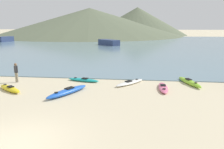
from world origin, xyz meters
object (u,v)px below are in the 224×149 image
at_px(kayak_on_sand_2, 163,88).
at_px(kayak_on_sand_3, 189,82).
at_px(kayak_on_sand_4, 10,89).
at_px(kayak_on_sand_0, 84,80).
at_px(kayak_on_sand_5, 130,83).
at_px(moored_boat_1, 109,42).
at_px(kayak_on_sand_1, 68,91).
at_px(person_near_waterline, 16,71).
at_px(moored_boat_0, 5,39).

height_order(kayak_on_sand_2, kayak_on_sand_3, kayak_on_sand_3).
bearing_deg(kayak_on_sand_4, kayak_on_sand_0, 34.65).
relative_size(kayak_on_sand_3, kayak_on_sand_4, 1.26).
relative_size(kayak_on_sand_5, moored_boat_1, 0.52).
distance_m(kayak_on_sand_2, kayak_on_sand_3, 2.76).
height_order(kayak_on_sand_1, kayak_on_sand_4, kayak_on_sand_1).
distance_m(kayak_on_sand_1, person_near_waterline, 5.68).
relative_size(kayak_on_sand_0, kayak_on_sand_4, 1.09).
bearing_deg(kayak_on_sand_2, kayak_on_sand_4, -171.62).
xyz_separation_m(kayak_on_sand_1, kayak_on_sand_4, (-4.29, 0.27, -0.03)).
xyz_separation_m(kayak_on_sand_5, moored_boat_1, (-5.83, 32.19, 0.54)).
distance_m(kayak_on_sand_1, kayak_on_sand_3, 9.39).
relative_size(kayak_on_sand_0, kayak_on_sand_1, 0.81).
distance_m(kayak_on_sand_1, kayak_on_sand_5, 5.04).
relative_size(kayak_on_sand_4, moored_boat_1, 0.48).
height_order(kayak_on_sand_0, person_near_waterline, person_near_waterline).
distance_m(kayak_on_sand_0, kayak_on_sand_5, 3.84).
bearing_deg(person_near_waterline, kayak_on_sand_4, -71.70).
xyz_separation_m(kayak_on_sand_0, kayak_on_sand_4, (-4.54, -3.14, 0.03)).
distance_m(kayak_on_sand_2, kayak_on_sand_4, 10.91).
xyz_separation_m(kayak_on_sand_1, moored_boat_0, (-30.91, 42.14, 0.56)).
relative_size(kayak_on_sand_1, moored_boat_0, 0.71).
distance_m(kayak_on_sand_0, moored_boat_0, 49.71).
relative_size(kayak_on_sand_0, moored_boat_1, 0.53).
bearing_deg(kayak_on_sand_4, person_near_waterline, 108.30).
bearing_deg(person_near_waterline, kayak_on_sand_2, -3.29).
distance_m(person_near_waterline, moored_boat_1, 32.80).
distance_m(kayak_on_sand_0, kayak_on_sand_4, 5.52).
height_order(kayak_on_sand_4, person_near_waterline, person_near_waterline).
bearing_deg(kayak_on_sand_3, kayak_on_sand_4, -165.94).
relative_size(kayak_on_sand_4, moored_boat_0, 0.53).
distance_m(kayak_on_sand_4, person_near_waterline, 2.49).
bearing_deg(kayak_on_sand_2, kayak_on_sand_0, 166.05).
bearing_deg(kayak_on_sand_4, kayak_on_sand_5, 17.93).
bearing_deg(kayak_on_sand_0, kayak_on_sand_2, -13.95).
bearing_deg(kayak_on_sand_0, kayak_on_sand_3, 0.77).
height_order(kayak_on_sand_4, kayak_on_sand_5, kayak_on_sand_4).
xyz_separation_m(kayak_on_sand_1, moored_boat_1, (-1.76, 35.16, 0.49)).
xyz_separation_m(kayak_on_sand_4, person_near_waterline, (-0.75, 2.25, 0.74)).
height_order(kayak_on_sand_1, kayak_on_sand_2, kayak_on_sand_1).
relative_size(kayak_on_sand_1, kayak_on_sand_2, 1.24).
bearing_deg(kayak_on_sand_3, person_near_waterline, -175.83).
xyz_separation_m(kayak_on_sand_3, moored_boat_1, (-10.47, 31.64, 0.50)).
relative_size(kayak_on_sand_2, kayak_on_sand_3, 0.86).
bearing_deg(kayak_on_sand_5, moored_boat_1, 100.26).
bearing_deg(person_near_waterline, kayak_on_sand_5, 2.84).
bearing_deg(kayak_on_sand_2, moored_boat_1, 103.94).
distance_m(kayak_on_sand_5, person_near_waterline, 9.14).
bearing_deg(kayak_on_sand_0, kayak_on_sand_4, -145.35).
relative_size(kayak_on_sand_5, person_near_waterline, 1.74).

